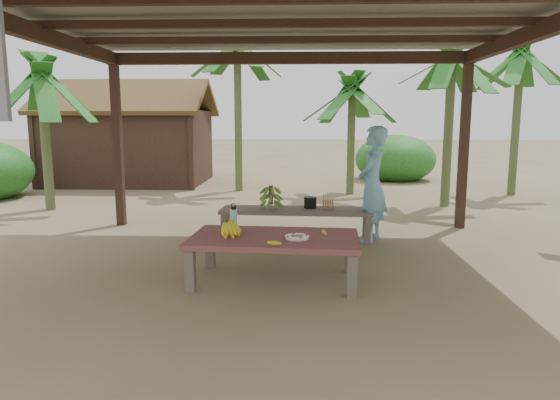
{
  "coord_description": "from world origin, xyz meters",
  "views": [
    {
      "loc": [
        0.17,
        -5.79,
        1.73
      ],
      "look_at": [
        -0.05,
        0.03,
        0.8
      ],
      "focal_mm": 32.0,
      "sensor_mm": 36.0,
      "label": 1
    }
  ],
  "objects_px": {
    "cooking_pot": "(310,203)",
    "woman": "(372,184)",
    "plate": "(297,237)",
    "water_flask": "(234,218)",
    "bench": "(296,213)",
    "ripe_banana_bunch": "(226,227)",
    "work_table": "(275,242)"
  },
  "relations": [
    {
      "from": "bench",
      "to": "woman",
      "type": "bearing_deg",
      "value": -2.22
    },
    {
      "from": "plate",
      "to": "woman",
      "type": "bearing_deg",
      "value": 61.75
    },
    {
      "from": "cooking_pot",
      "to": "woman",
      "type": "bearing_deg",
      "value": -11.48
    },
    {
      "from": "plate",
      "to": "cooking_pot",
      "type": "height_order",
      "value": "cooking_pot"
    },
    {
      "from": "bench",
      "to": "plate",
      "type": "xyz_separation_m",
      "value": [
        0.02,
        -2.08,
        0.12
      ]
    },
    {
      "from": "water_flask",
      "to": "cooking_pot",
      "type": "bearing_deg",
      "value": 61.86
    },
    {
      "from": "bench",
      "to": "cooking_pot",
      "type": "relative_size",
      "value": 12.11
    },
    {
      "from": "bench",
      "to": "woman",
      "type": "relative_size",
      "value": 1.34
    },
    {
      "from": "work_table",
      "to": "cooking_pot",
      "type": "height_order",
      "value": "cooking_pot"
    },
    {
      "from": "water_flask",
      "to": "woman",
      "type": "bearing_deg",
      "value": 40.55
    },
    {
      "from": "bench",
      "to": "ripe_banana_bunch",
      "type": "bearing_deg",
      "value": -107.62
    },
    {
      "from": "plate",
      "to": "woman",
      "type": "xyz_separation_m",
      "value": [
        1.06,
        1.98,
        0.31
      ]
    },
    {
      "from": "plate",
      "to": "ripe_banana_bunch",
      "type": "bearing_deg",
      "value": 170.46
    },
    {
      "from": "ripe_banana_bunch",
      "to": "woman",
      "type": "xyz_separation_m",
      "value": [
        1.83,
        1.85,
        0.24
      ]
    },
    {
      "from": "cooking_pot",
      "to": "water_flask",
      "type": "bearing_deg",
      "value": -118.14
    },
    {
      "from": "work_table",
      "to": "bench",
      "type": "height_order",
      "value": "work_table"
    },
    {
      "from": "plate",
      "to": "water_flask",
      "type": "relative_size",
      "value": 0.84
    },
    {
      "from": "work_table",
      "to": "water_flask",
      "type": "bearing_deg",
      "value": 149.92
    },
    {
      "from": "cooking_pot",
      "to": "work_table",
      "type": "bearing_deg",
      "value": -101.9
    },
    {
      "from": "woman",
      "to": "water_flask",
      "type": "bearing_deg",
      "value": -26.6
    },
    {
      "from": "plate",
      "to": "water_flask",
      "type": "distance_m",
      "value": 0.86
    },
    {
      "from": "ripe_banana_bunch",
      "to": "plate",
      "type": "relative_size",
      "value": 1.19
    },
    {
      "from": "water_flask",
      "to": "woman",
      "type": "xyz_separation_m",
      "value": [
        1.79,
        1.53,
        0.2
      ]
    },
    {
      "from": "ripe_banana_bunch",
      "to": "water_flask",
      "type": "distance_m",
      "value": 0.32
    },
    {
      "from": "work_table",
      "to": "ripe_banana_bunch",
      "type": "bearing_deg",
      "value": -177.05
    },
    {
      "from": "plate",
      "to": "bench",
      "type": "bearing_deg",
      "value": 90.63
    },
    {
      "from": "woman",
      "to": "ripe_banana_bunch",
      "type": "bearing_deg",
      "value": -21.81
    },
    {
      "from": "ripe_banana_bunch",
      "to": "plate",
      "type": "distance_m",
      "value": 0.78
    },
    {
      "from": "work_table",
      "to": "water_flask",
      "type": "relative_size",
      "value": 6.15
    },
    {
      "from": "water_flask",
      "to": "woman",
      "type": "height_order",
      "value": "woman"
    },
    {
      "from": "cooking_pot",
      "to": "woman",
      "type": "xyz_separation_m",
      "value": [
        0.88,
        -0.18,
        0.3
      ]
    },
    {
      "from": "work_table",
      "to": "woman",
      "type": "relative_size",
      "value": 1.13
    }
  ]
}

